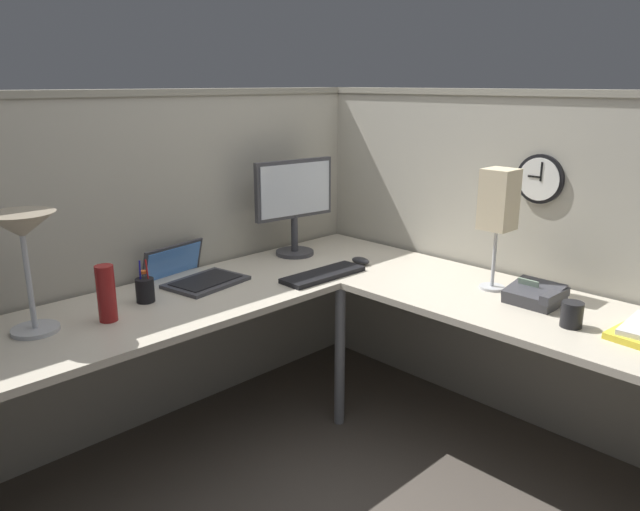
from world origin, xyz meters
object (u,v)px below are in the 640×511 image
(monitor, at_px, (294,200))
(wall_clock, at_px, (540,179))
(laptop, at_px, (191,275))
(desk_lamp_dome, at_px, (22,235))
(thermos_flask, at_px, (106,293))
(coffee_mug, at_px, (572,315))
(pen_cup, at_px, (145,290))
(desk_lamp_paper, at_px, (499,203))
(office_phone, at_px, (536,295))
(keyboard, at_px, (323,275))
(computer_mouse, at_px, (361,261))

(monitor, xyz_separation_m, wall_clock, (0.50, -1.07, 0.17))
(laptop, distance_m, desk_lamp_dome, 0.83)
(laptop, distance_m, thermos_flask, 0.55)
(monitor, relative_size, wall_clock, 2.27)
(coffee_mug, bearing_deg, pen_cup, 126.32)
(desk_lamp_dome, relative_size, thermos_flask, 2.02)
(laptop, bearing_deg, pen_cup, -159.07)
(desk_lamp_paper, bearing_deg, desk_lamp_dome, 150.50)
(thermos_flask, height_order, office_phone, thermos_flask)
(keyboard, bearing_deg, coffee_mug, -76.49)
(laptop, height_order, office_phone, laptop)
(keyboard, height_order, thermos_flask, thermos_flask)
(monitor, xyz_separation_m, keyboard, (-0.16, -0.38, -0.28))
(computer_mouse, distance_m, desk_lamp_paper, 0.76)
(computer_mouse, bearing_deg, office_phone, -84.35)
(computer_mouse, xyz_separation_m, desk_lamp_dome, (-1.49, 0.26, 0.35))
(laptop, relative_size, desk_lamp_paper, 0.81)
(desk_lamp_paper, bearing_deg, computer_mouse, 101.39)
(desk_lamp_dome, height_order, office_phone, desk_lamp_dome)
(laptop, distance_m, wall_clock, 1.63)
(laptop, xyz_separation_m, desk_lamp_dome, (-0.74, -0.12, 0.34))
(computer_mouse, height_order, wall_clock, wall_clock)
(pen_cup, relative_size, coffee_mug, 1.88)
(keyboard, height_order, coffee_mug, coffee_mug)
(pen_cup, xyz_separation_m, thermos_flask, (-0.21, -0.09, 0.06))
(keyboard, xyz_separation_m, desk_lamp_paper, (0.41, -0.64, 0.37))
(thermos_flask, relative_size, desk_lamp_paper, 0.42)
(computer_mouse, xyz_separation_m, coffee_mug, (-0.05, -1.09, 0.03))
(office_phone, height_order, coffee_mug, office_phone)
(desk_lamp_dome, bearing_deg, thermos_flask, -19.68)
(desk_lamp_dome, height_order, wall_clock, wall_clock)
(pen_cup, height_order, desk_lamp_paper, desk_lamp_paper)
(monitor, relative_size, desk_lamp_paper, 0.94)
(desk_lamp_dome, xyz_separation_m, office_phone, (1.58, -1.15, -0.33))
(office_phone, bearing_deg, pen_cup, 134.54)
(keyboard, distance_m, pen_cup, 0.81)
(thermos_flask, relative_size, coffee_mug, 2.29)
(monitor, relative_size, computer_mouse, 4.81)
(laptop, bearing_deg, keyboard, -40.11)
(coffee_mug, bearing_deg, computer_mouse, 87.55)
(desk_lamp_dome, relative_size, office_phone, 2.15)
(thermos_flask, bearing_deg, wall_clock, -28.39)
(office_phone, height_order, wall_clock, wall_clock)
(computer_mouse, height_order, office_phone, office_phone)
(keyboard, height_order, pen_cup, pen_cup)
(monitor, distance_m, coffee_mug, 1.48)
(office_phone, bearing_deg, wall_clock, 30.32)
(computer_mouse, height_order, coffee_mug, coffee_mug)
(computer_mouse, relative_size, thermos_flask, 0.47)
(monitor, xyz_separation_m, thermos_flask, (-1.13, -0.19, -0.18))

